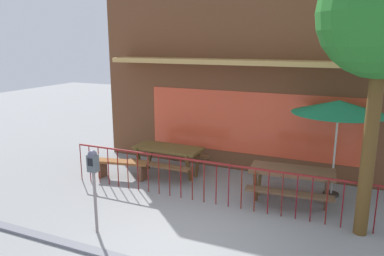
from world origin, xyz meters
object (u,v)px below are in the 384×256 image
object	(u,v)px
picnic_table_right	(292,176)
patio_umbrella	(339,107)
picnic_table_left	(168,153)
street_tree	(384,15)
parking_meter_near	(93,170)
patio_bench	(122,166)

from	to	relation	value
picnic_table_right	patio_umbrella	bearing A→B (deg)	44.96
picnic_table_left	street_tree	size ratio (longest dim) A/B	0.36
picnic_table_right	street_tree	distance (m)	3.71
parking_meter_near	picnic_table_left	bearing A→B (deg)	93.34
picnic_table_left	street_tree	world-z (taller)	street_tree
picnic_table_left	picnic_table_right	bearing A→B (deg)	-8.17
picnic_table_left	picnic_table_right	size ratio (longest dim) A/B	0.97
picnic_table_left	parking_meter_near	distance (m)	3.36
patio_bench	street_tree	distance (m)	6.75
parking_meter_near	patio_umbrella	bearing A→B (deg)	42.76
patio_umbrella	patio_bench	xyz separation A→B (m)	(-5.07, -1.07, -1.73)
picnic_table_left	parking_meter_near	size ratio (longest dim) A/B	1.14
picnic_table_left	patio_bench	world-z (taller)	picnic_table_left
picnic_table_right	street_tree	xyz separation A→B (m)	(1.43, -0.86, 3.31)
picnic_table_right	patio_bench	world-z (taller)	picnic_table_right
picnic_table_right	street_tree	size ratio (longest dim) A/B	0.37
parking_meter_near	patio_bench	bearing A→B (deg)	114.36
picnic_table_left	patio_umbrella	size ratio (longest dim) A/B	0.82
street_tree	picnic_table_right	bearing A→B (deg)	148.98
patio_umbrella	street_tree	distance (m)	2.56
patio_umbrella	patio_bench	size ratio (longest dim) A/B	1.56
parking_meter_near	street_tree	size ratio (longest dim) A/B	0.32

